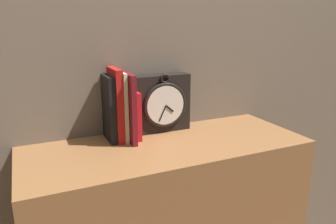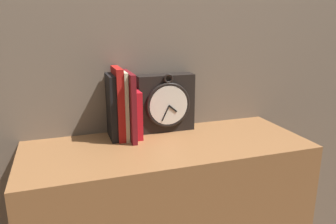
{
  "view_description": "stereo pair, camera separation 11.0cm",
  "coord_description": "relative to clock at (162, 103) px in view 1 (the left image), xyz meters",
  "views": [
    {
      "loc": [
        -0.44,
        -0.97,
        1.28
      ],
      "look_at": [
        0.0,
        0.0,
        0.98
      ],
      "focal_mm": 35.0,
      "sensor_mm": 36.0,
      "label": 1
    },
    {
      "loc": [
        -0.34,
        -1.01,
        1.28
      ],
      "look_at": [
        0.0,
        0.0,
        0.98
      ],
      "focal_mm": 35.0,
      "sensor_mm": 36.0,
      "label": 2
    }
  ],
  "objects": [
    {
      "name": "wall_back",
      "position": [
        -0.04,
        0.07,
        0.32
      ],
      "size": [
        6.0,
        0.05,
        2.6
      ],
      "color": "#756656",
      "rests_on": "ground_plane"
    },
    {
      "name": "clock",
      "position": [
        0.0,
        0.0,
        0.0
      ],
      "size": [
        0.22,
        0.08,
        0.23
      ],
      "color": "black",
      "rests_on": "bookshelf"
    },
    {
      "name": "book_slot0_black",
      "position": [
        -0.21,
        -0.02,
        0.01
      ],
      "size": [
        0.02,
        0.12,
        0.23
      ],
      "color": "black",
      "rests_on": "bookshelf"
    },
    {
      "name": "book_slot1_red",
      "position": [
        -0.19,
        -0.03,
        0.02
      ],
      "size": [
        0.02,
        0.13,
        0.26
      ],
      "color": "red",
      "rests_on": "bookshelf"
    },
    {
      "name": "book_slot2_cream",
      "position": [
        -0.17,
        -0.03,
        0.01
      ],
      "size": [
        0.01,
        0.13,
        0.25
      ],
      "color": "beige",
      "rests_on": "bookshelf"
    },
    {
      "name": "book_slot3_maroon",
      "position": [
        -0.15,
        -0.04,
        0.01
      ],
      "size": [
        0.02,
        0.16,
        0.24
      ],
      "color": "maroon",
      "rests_on": "bookshelf"
    },
    {
      "name": "book_slot4_red",
      "position": [
        -0.13,
        -0.02,
        -0.02
      ],
      "size": [
        0.03,
        0.12,
        0.17
      ],
      "color": "red",
      "rests_on": "bookshelf"
    }
  ]
}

